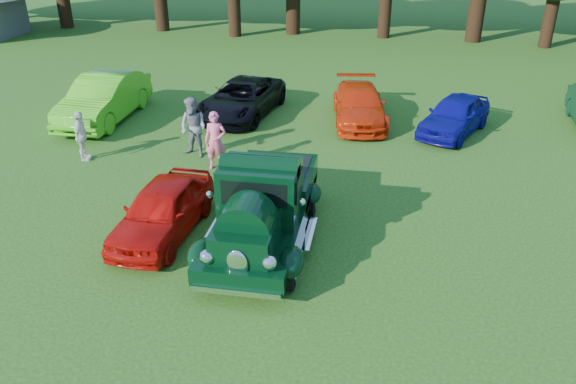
% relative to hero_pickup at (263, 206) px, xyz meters
% --- Properties ---
extents(ground, '(120.00, 120.00, 0.00)m').
position_rel_hero_pickup_xyz_m(ground, '(-0.20, -0.38, -0.89)').
color(ground, '#1F4610').
rests_on(ground, ground).
extents(hero_pickup, '(2.45, 5.26, 2.06)m').
position_rel_hero_pickup_xyz_m(hero_pickup, '(0.00, 0.00, 0.00)').
color(hero_pickup, black).
rests_on(hero_pickup, ground).
extents(red_convertible, '(1.74, 3.83, 1.28)m').
position_rel_hero_pickup_xyz_m(red_convertible, '(-2.43, -0.11, -0.25)').
color(red_convertible, '#B30D07').
rests_on(red_convertible, ground).
extents(back_car_lime, '(1.82, 5.04, 1.65)m').
position_rel_hero_pickup_xyz_m(back_car_lime, '(-7.57, 7.38, -0.07)').
color(back_car_lime, '#41B618').
rests_on(back_car_lime, ground).
extents(back_car_black, '(2.83, 5.03, 1.33)m').
position_rel_hero_pickup_xyz_m(back_car_black, '(-2.70, 8.77, -0.23)').
color(back_car_black, black).
rests_on(back_car_black, ground).
extents(back_car_orange, '(2.39, 4.64, 1.29)m').
position_rel_hero_pickup_xyz_m(back_car_orange, '(1.72, 8.78, -0.25)').
color(back_car_orange, red).
rests_on(back_car_orange, ground).
extents(back_car_blue, '(3.05, 4.14, 1.31)m').
position_rel_hero_pickup_xyz_m(back_car_blue, '(5.05, 8.15, -0.24)').
color(back_car_blue, '#0B0A78').
rests_on(back_car_blue, ground).
extents(spectator_pink, '(0.69, 0.49, 1.77)m').
position_rel_hero_pickup_xyz_m(spectator_pink, '(-2.26, 3.80, -0.00)').
color(spectator_pink, '#EE6283').
rests_on(spectator_pink, ground).
extents(spectator_grey, '(1.12, 1.00, 1.90)m').
position_rel_hero_pickup_xyz_m(spectator_grey, '(-3.21, 4.62, 0.06)').
color(spectator_grey, gray).
rests_on(spectator_grey, ground).
extents(spectator_white, '(0.59, 0.99, 1.57)m').
position_rel_hero_pickup_xyz_m(spectator_white, '(-6.53, 3.73, -0.10)').
color(spectator_white, silver).
rests_on(spectator_white, ground).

